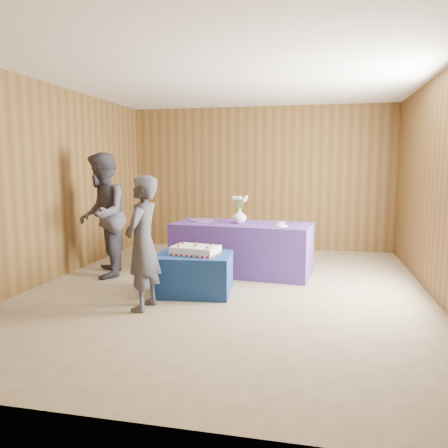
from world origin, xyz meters
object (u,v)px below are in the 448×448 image
(vase, at_px, (240,216))
(guest_right, at_px, (102,215))
(sheet_cake, at_px, (196,250))
(serving_table, at_px, (242,248))
(guest_left, at_px, (143,243))
(cake_table, at_px, (194,274))

(vase, xyz_separation_m, guest_right, (-1.88, -0.61, 0.03))
(sheet_cake, relative_size, vase, 2.98)
(serving_table, height_order, vase, vase)
(vase, xyz_separation_m, guest_left, (-0.75, -1.86, -0.11))
(sheet_cake, xyz_separation_m, guest_right, (-1.53, 0.54, 0.34))
(guest_right, bearing_deg, sheet_cake, 48.54)
(cake_table, xyz_separation_m, sheet_cake, (0.02, 0.01, 0.30))
(cake_table, bearing_deg, vase, 67.41)
(sheet_cake, bearing_deg, cake_table, -131.98)
(serving_table, relative_size, guest_right, 1.13)
(vase, bearing_deg, serving_table, 11.28)
(cake_table, relative_size, guest_right, 0.51)
(serving_table, relative_size, sheet_cake, 3.14)
(cake_table, height_order, guest_left, guest_left)
(cake_table, xyz_separation_m, guest_left, (-0.38, -0.70, 0.49))
(guest_left, bearing_deg, cake_table, 153.18)
(cake_table, height_order, guest_right, guest_right)
(cake_table, bearing_deg, serving_table, 65.77)
(sheet_cake, distance_m, guest_left, 0.84)
(cake_table, distance_m, guest_left, 0.94)
(cake_table, xyz_separation_m, guest_right, (-1.51, 0.55, 0.64))
(sheet_cake, height_order, vase, vase)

